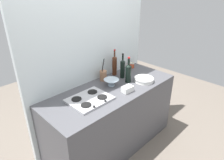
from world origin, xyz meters
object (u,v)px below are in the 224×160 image
(wine_bottle_leftmost, at_px, (115,65))
(butter_dish, at_px, (127,89))
(condiment_jar_front, at_px, (132,65))
(stovetop_hob, at_px, (90,99))
(wine_bottle_mid_right, at_px, (123,68))
(mixing_bowl, at_px, (111,82))
(utensil_crock, at_px, (103,75))
(plate_stack, at_px, (144,80))
(wine_bottle_mid_left, at_px, (128,73))

(wine_bottle_leftmost, xyz_separation_m, butter_dish, (-0.25, -0.46, -0.11))
(wine_bottle_leftmost, distance_m, butter_dish, 0.53)
(condiment_jar_front, bearing_deg, stovetop_hob, -165.36)
(wine_bottle_mid_right, distance_m, mixing_bowl, 0.30)
(stovetop_hob, distance_m, butter_dish, 0.48)
(stovetop_hob, bearing_deg, mixing_bowl, 10.60)
(wine_bottle_leftmost, xyz_separation_m, utensil_crock, (-0.23, -0.02, -0.07))
(stovetop_hob, relative_size, condiment_jar_front, 5.68)
(wine_bottle_leftmost, bearing_deg, stovetop_hob, -157.60)
(stovetop_hob, xyz_separation_m, condiment_jar_front, (1.08, 0.28, 0.03))
(plate_stack, xyz_separation_m, wine_bottle_mid_left, (-0.16, 0.14, 0.11))
(plate_stack, distance_m, condiment_jar_front, 0.50)
(mixing_bowl, relative_size, condiment_jar_front, 2.41)
(wine_bottle_mid_right, bearing_deg, stovetop_hob, -168.41)
(wine_bottle_mid_left, distance_m, mixing_bowl, 0.26)
(stovetop_hob, xyz_separation_m, plate_stack, (0.82, -0.14, 0.01))
(wine_bottle_mid_left, relative_size, wine_bottle_mid_right, 1.00)
(wine_bottle_mid_right, height_order, condiment_jar_front, wine_bottle_mid_right)
(stovetop_hob, height_order, wine_bottle_mid_right, wine_bottle_mid_right)
(stovetop_hob, distance_m, utensil_crock, 0.54)
(stovetop_hob, distance_m, mixing_bowl, 0.43)
(butter_dish, distance_m, condiment_jar_front, 0.77)
(wine_bottle_mid_left, height_order, wine_bottle_mid_right, same)
(mixing_bowl, relative_size, utensil_crock, 0.61)
(plate_stack, height_order, wine_bottle_leftmost, wine_bottle_leftmost)
(stovetop_hob, xyz_separation_m, wine_bottle_leftmost, (0.70, 0.29, 0.13))
(mixing_bowl, bearing_deg, plate_stack, -29.34)
(mixing_bowl, bearing_deg, wine_bottle_mid_left, -19.21)
(condiment_jar_front, bearing_deg, wine_bottle_leftmost, 179.08)
(stovetop_hob, relative_size, wine_bottle_mid_left, 1.33)
(wine_bottle_leftmost, bearing_deg, mixing_bowl, -142.60)
(butter_dish, relative_size, utensil_crock, 0.43)
(utensil_crock, xyz_separation_m, condiment_jar_front, (0.61, 0.01, -0.03))
(plate_stack, relative_size, butter_dish, 1.91)
(butter_dish, bearing_deg, wine_bottle_leftmost, 61.48)
(wine_bottle_mid_right, xyz_separation_m, condiment_jar_front, (0.37, 0.14, -0.10))
(stovetop_hob, height_order, condiment_jar_front, condiment_jar_front)
(stovetop_hob, height_order, plate_stack, plate_stack)
(wine_bottle_leftmost, xyz_separation_m, wine_bottle_mid_right, (0.01, -0.14, -0.01))
(wine_bottle_leftmost, height_order, butter_dish, wine_bottle_leftmost)
(wine_bottle_mid_left, distance_m, condiment_jar_front, 0.51)
(plate_stack, relative_size, wine_bottle_leftmost, 0.69)
(plate_stack, height_order, butter_dish, butter_dish)
(stovetop_hob, xyz_separation_m, wine_bottle_mid_left, (0.66, -0.00, 0.12))
(wine_bottle_mid_left, height_order, butter_dish, wine_bottle_mid_left)
(wine_bottle_mid_right, relative_size, condiment_jar_front, 4.28)
(stovetop_hob, bearing_deg, wine_bottle_leftmost, 22.40)
(utensil_crock, bearing_deg, wine_bottle_mid_left, -54.38)
(wine_bottle_mid_left, relative_size, mixing_bowl, 1.77)
(plate_stack, bearing_deg, stovetop_hob, 170.19)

